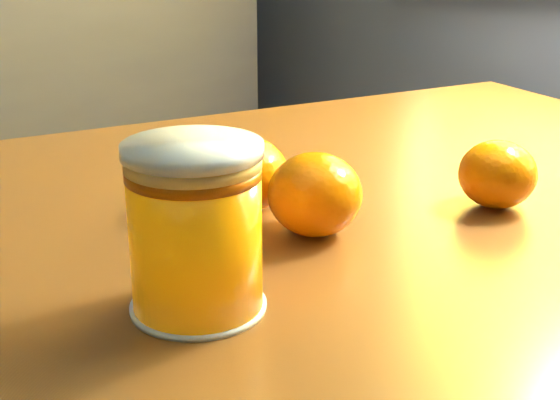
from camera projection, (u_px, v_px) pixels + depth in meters
table at (316, 311)px, 0.66m from camera, size 1.06×0.83×0.71m
juice_glass at (195, 230)px, 0.45m from camera, size 0.08×0.08×0.10m
orange_front at (246, 174)px, 0.62m from camera, size 0.08×0.08×0.06m
orange_back at (498, 174)px, 0.62m from camera, size 0.07×0.07×0.05m
orange_extra at (315, 194)px, 0.57m from camera, size 0.09×0.09×0.06m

